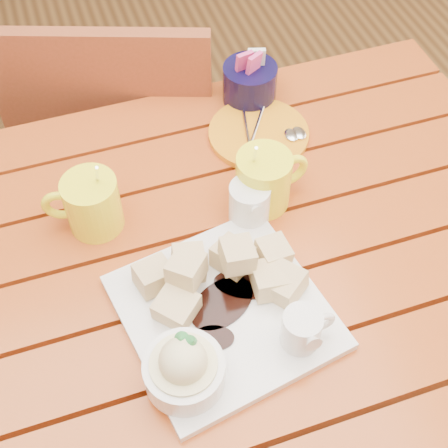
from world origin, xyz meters
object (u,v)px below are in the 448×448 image
object	(u,v)px
dessert_plate	(218,318)
orange_saucer	(260,133)
table	(193,304)
coffee_mug_right	(265,179)
chair_far	(126,146)
coffee_mug_left	(91,204)

from	to	relation	value
dessert_plate	orange_saucer	distance (m)	0.39
table	orange_saucer	world-z (taller)	orange_saucer
dessert_plate	coffee_mug_right	xyz separation A→B (m)	(0.14, 0.20, 0.02)
coffee_mug_right	chair_far	bearing A→B (deg)	101.35
table	dessert_plate	distance (m)	0.18
dessert_plate	coffee_mug_left	size ratio (longest dim) A/B	2.18
table	orange_saucer	distance (m)	0.32
table	orange_saucer	xyz separation A→B (m)	(0.20, 0.23, 0.11)
table	orange_saucer	bearing A→B (deg)	49.27
dessert_plate	coffee_mug_right	size ratio (longest dim) A/B	2.12
table	coffee_mug_right	distance (m)	0.24
dessert_plate	chair_far	distance (m)	0.71
dessert_plate	orange_saucer	xyz separation A→B (m)	(0.19, 0.34, -0.02)
table	coffee_mug_left	size ratio (longest dim) A/B	8.39
dessert_plate	orange_saucer	bearing A→B (deg)	60.79
coffee_mug_left	coffee_mug_right	size ratio (longest dim) A/B	0.97
dessert_plate	coffee_mug_left	xyz separation A→B (m)	(-0.13, 0.24, 0.02)
coffee_mug_right	table	bearing A→B (deg)	-157.44
chair_far	coffee_mug_right	bearing A→B (deg)	128.74
dessert_plate	coffee_mug_left	world-z (taller)	coffee_mug_left
coffee_mug_left	coffee_mug_right	world-z (taller)	coffee_mug_right
coffee_mug_right	orange_saucer	distance (m)	0.16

